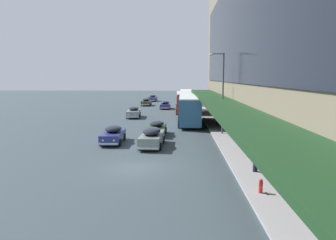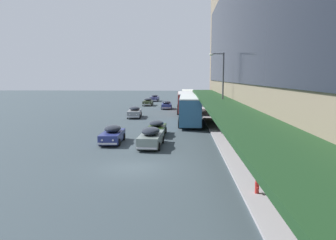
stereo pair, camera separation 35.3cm
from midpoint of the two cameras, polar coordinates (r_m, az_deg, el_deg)
ground at (r=21.19m, az=-6.06°, el=-8.35°), size 240.00×240.00×0.00m
sidewalk_kerb at (r=22.48m, az=23.21°, el=-7.80°), size 10.00×180.00×0.15m
building_facade at (r=22.08m, az=24.42°, el=17.07°), size 9.20×80.00×19.43m
transit_bus_kerbside_front at (r=67.38m, az=3.10°, el=4.10°), size 2.77×9.33×3.13m
transit_bus_kerbside_rear at (r=40.47m, az=3.45°, el=2.06°), size 2.76×11.24×3.42m
transit_bus_kerbside_far at (r=53.88m, az=2.71°, el=3.32°), size 2.91×11.40×3.25m
sedan_second_mid at (r=47.26m, az=-6.22°, el=1.38°), size 2.05×4.83×1.58m
sedan_lead_near at (r=29.25m, az=-9.88°, el=-2.48°), size 1.86×4.51×1.55m
sedan_trailing_mid at (r=32.58m, az=-2.24°, el=-1.39°), size 1.83×4.28×1.51m
sedan_oncoming_rear at (r=27.34m, az=-3.19°, el=-2.97°), size 1.99×5.04×1.65m
sedan_oncoming_front at (r=78.97m, az=-2.82°, el=3.85°), size 2.08×4.86×1.57m
sedan_trailing_near at (r=59.79m, az=-0.67°, el=2.66°), size 2.01×4.50×1.51m
sedan_lead_mid at (r=66.93m, az=-3.95°, el=3.17°), size 1.92×4.59×1.54m
pedestrian_at_kerb at (r=20.21m, az=14.53°, el=-5.88°), size 0.58×0.37×1.86m
street_lamp at (r=32.84m, az=8.99°, el=5.57°), size 1.50×0.28×7.98m
fire_hydrant at (r=16.85m, az=15.26°, el=-11.03°), size 0.20×0.40×0.70m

